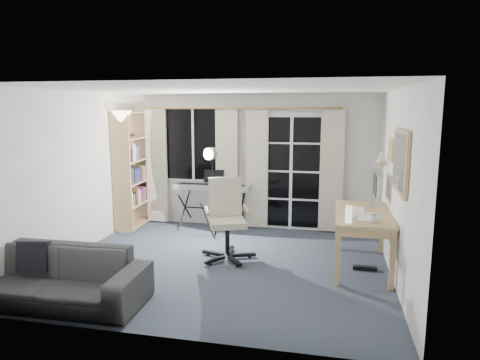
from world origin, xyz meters
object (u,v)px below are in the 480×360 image
studio_light (211,164)px  monitor (376,186)px  bookshelf (130,172)px  desk (363,219)px  sofa (52,267)px  torchiere_lamp (123,135)px  mug (375,218)px  keyboard_piano (212,188)px  office_chair (226,211)px

studio_light → monitor: (2.58, -0.47, -0.18)m
bookshelf → monitor: size_ratio=3.79×
desk → monitor: size_ratio=2.61×
bookshelf → sofa: bearing=-82.4°
studio_light → desk: (2.38, -0.92, -0.57)m
torchiere_lamp → mug: torchiere_lamp is taller
keyboard_piano → desk: size_ratio=0.94×
torchiere_lamp → mug: (4.01, -1.36, -0.87)m
studio_light → desk: 2.61m
sofa → mug: bearing=19.2°
mug → keyboard_piano: bearing=143.6°
torchiere_lamp → keyboard_piano: size_ratio=1.55×
studio_light → bookshelf: bearing=-170.7°
monitor → keyboard_piano: bearing=160.9°
monitor → bookshelf: bearing=169.5°
office_chair → sofa: 2.44m
mug → office_chair: bearing=164.7°
desk → sofa: (-3.45, -1.83, -0.27)m
monitor → studio_light: bearing=170.4°
studio_light → mug: studio_light is taller
bookshelf → office_chair: bookshelf is taller
desk → mug: bearing=-78.0°
keyboard_piano → mug: bearing=-35.8°
keyboard_piano → monitor: (2.70, -0.97, 0.31)m
bookshelf → sofa: 3.21m
office_chair → sofa: (-1.54, -1.87, -0.28)m
monitor → mug: bearing=-95.2°
sofa → office_chair: bearing=49.4°
bookshelf → office_chair: size_ratio=1.82×
keyboard_piano → desk: 2.88m
office_chair → desk: office_chair is taller
torchiere_lamp → sofa: torchiere_lamp is taller
torchiere_lamp → studio_light: 1.59m
office_chair → mug: (2.01, -0.55, 0.15)m
studio_light → desk: studio_light is taller
torchiere_lamp → desk: size_ratio=1.46×
monitor → sofa: (-3.64, -2.28, -0.66)m
office_chair → mug: bearing=-36.3°
torchiere_lamp → sofa: 3.02m
bookshelf → desk: bearing=-20.2°
bookshelf → studio_light: 1.68m
bookshelf → desk: bookshelf is taller
torchiere_lamp → sofa: size_ratio=1.01×
office_chair → monitor: monitor is taller
desk → bookshelf: bearing=162.9°
monitor → desk: bearing=-112.9°
bookshelf → sofa: bookshelf is taller
desk → keyboard_piano: bearing=151.1°
bookshelf → torchiere_lamp: 0.82m
mug → bookshelf: bearing=156.6°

